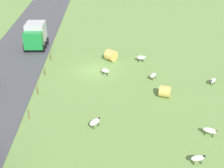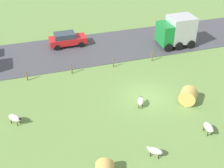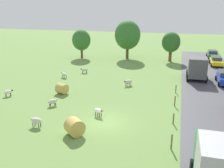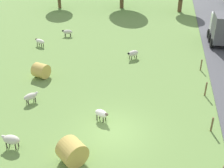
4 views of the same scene
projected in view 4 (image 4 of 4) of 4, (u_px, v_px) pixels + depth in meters
ground_plane at (114, 132)px, 18.30m from camera, size 160.00×160.00×0.00m
sheep_0 at (101, 114)px, 19.13m from camera, size 1.09×0.84×0.78m
sheep_1 at (31, 96)px, 21.03m from camera, size 1.02×1.09×0.73m
sheep_2 at (133, 53)px, 27.59m from camera, size 1.20×1.20×0.82m
sheep_3 at (67, 32)px, 32.89m from camera, size 1.22×0.63×0.76m
sheep_4 at (40, 41)px, 30.33m from camera, size 1.30×0.94×0.77m
sheep_5 at (11, 140)px, 16.81m from camera, size 1.18×0.61×0.85m
hay_bale_0 at (41, 71)px, 24.32m from camera, size 1.48×1.53×1.23m
hay_bale_1 at (72, 152)px, 15.73m from camera, size 1.85×1.87×1.43m
fence_post_1 at (212, 124)px, 18.14m from camera, size 0.12×0.12×1.03m
fence_post_2 at (206, 89)px, 21.79m from camera, size 0.12×0.12×1.14m
fence_post_3 at (201, 65)px, 25.49m from camera, size 0.12×0.12×1.03m
truck_1 at (224, 28)px, 30.26m from camera, size 2.74×4.21×3.23m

